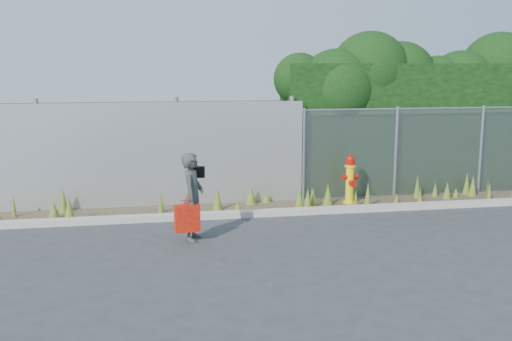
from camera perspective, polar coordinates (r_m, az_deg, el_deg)
The scene contains 10 objects.
ground at distance 9.71m, azimuth 3.21°, elevation -7.23°, with size 80.00×80.00×0.00m, color #353537.
curb at distance 11.39m, azimuth 1.14°, elevation -4.25°, with size 16.00×0.22×0.12m, color #ADA79C.
weed_strip at distance 11.86m, azimuth -2.99°, elevation -3.21°, with size 16.00×1.31×0.54m.
corrugated_fence at distance 12.20m, azimuth -15.12°, elevation 1.38°, with size 8.50×0.21×2.30m.
chainlink_fence at distance 13.73m, azimuth 17.81°, elevation 1.91°, with size 6.50×0.07×2.05m.
hedge at distance 14.64m, azimuth 16.80°, elevation 6.64°, with size 7.58×2.10×3.78m.
fire_hydrant at distance 12.41m, azimuth 9.37°, elevation -0.94°, with size 0.37×0.33×1.09m.
woman at distance 9.74m, azimuth -6.35°, elevation -2.63°, with size 0.55×0.36×1.51m, color #0F6054.
red_tote_bag at distance 9.61m, azimuth -6.90°, elevation -4.74°, with size 0.42×0.15×0.55m.
black_shoulder_bag at distance 9.91m, azimuth -5.90°, elevation -0.14°, with size 0.26×0.11×0.19m.
Camera 1 is at (-2.15, -9.00, 2.94)m, focal length 40.00 mm.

